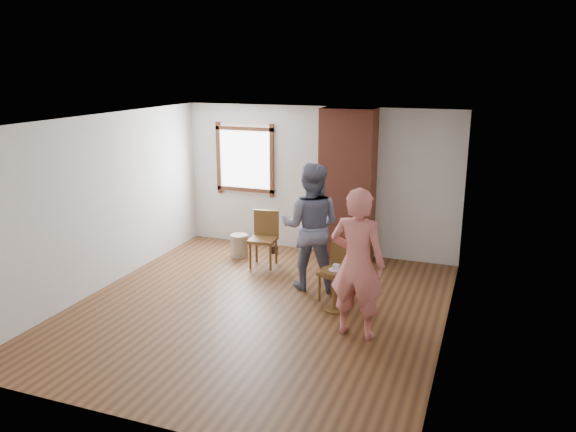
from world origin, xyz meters
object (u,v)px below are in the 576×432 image
Objects in this scene: dining_chair_left at (264,235)px; dining_chair_right at (338,269)px; stoneware_crock at (239,246)px; side_table at (335,283)px; person_pink at (357,264)px; man at (311,227)px.

dining_chair_left reaches higher than dining_chair_right.
side_table reaches higher than stoneware_crock.
person_pink is at bearing -43.72° from dining_chair_right.
stoneware_crock is 3.52m from person_pink.
side_table is at bearing -36.30° from stoneware_crock.
man reaches higher than person_pink.
dining_chair_right reaches higher than side_table.
stoneware_crock is 2.74m from side_table.
person_pink is at bearing -49.99° from dining_chair_left.
dining_chair_right is at bearing 100.54° from side_table.
person_pink is (1.02, -1.30, -0.01)m from man.
dining_chair_right is at bearing -29.70° from stoneware_crock.
dining_chair_left is 1.54× the size of side_table.
dining_chair_left reaches higher than side_table.
dining_chair_left is 0.49× the size of person_pink.
side_table is 1.07m from man.
man is 1.66m from person_pink.
person_pink is at bearing -39.99° from stoneware_crock.
man is (1.03, -0.68, 0.44)m from dining_chair_left.
dining_chair_right is at bearing 141.03° from man.
dining_chair_right is 0.78m from man.
dining_chair_left is 2.89m from person_pink.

